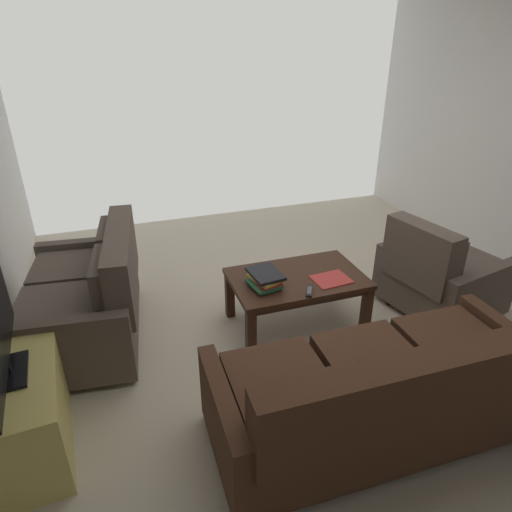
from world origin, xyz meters
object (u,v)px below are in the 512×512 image
(coffee_table, at_px, (297,284))
(tv_stand, at_px, (20,410))
(tv_remote, at_px, (309,291))
(loveseat_near, at_px, (89,297))
(book_stack, at_px, (265,279))
(loose_magazine, at_px, (331,279))
(armchair_side, at_px, (438,274))
(sofa_main, at_px, (383,393))

(coffee_table, height_order, tv_stand, tv_stand)
(coffee_table, distance_m, tv_remote, 0.27)
(tv_stand, xyz_separation_m, tv_remote, (-2.01, -0.38, 0.20))
(loveseat_near, height_order, tv_remote, loveseat_near)
(book_stack, bearing_deg, tv_remote, 147.05)
(tv_stand, distance_m, tv_remote, 2.05)
(tv_remote, bearing_deg, coffee_table, -92.47)
(book_stack, relative_size, tv_remote, 1.98)
(coffee_table, xyz_separation_m, tv_remote, (0.01, 0.26, 0.08))
(tv_stand, bearing_deg, loose_magazine, -167.45)
(loveseat_near, bearing_deg, armchair_side, 169.34)
(armchair_side, bearing_deg, loveseat_near, -10.66)
(loveseat_near, distance_m, coffee_table, 1.65)
(armchair_side, distance_m, book_stack, 1.57)
(sofa_main, relative_size, loose_magazine, 6.91)
(sofa_main, relative_size, coffee_table, 1.86)
(tv_remote, bearing_deg, tv_stand, 10.77)
(tv_remote, relative_size, loose_magazine, 0.56)
(coffee_table, xyz_separation_m, loose_magazine, (-0.24, 0.14, 0.07))
(sofa_main, xyz_separation_m, loveseat_near, (1.61, -1.61, 0.03))
(armchair_side, bearing_deg, sofa_main, 40.71)
(sofa_main, distance_m, tv_stand, 2.11)
(loveseat_near, relative_size, book_stack, 4.47)
(tv_stand, bearing_deg, armchair_side, -172.10)
(loose_magazine, bearing_deg, tv_stand, 98.14)
(loveseat_near, relative_size, loose_magazine, 4.95)
(loveseat_near, xyz_separation_m, book_stack, (-1.31, 0.42, 0.15))
(sofa_main, bearing_deg, coffee_table, -89.90)
(loose_magazine, bearing_deg, tv_remote, 111.54)
(loveseat_near, height_order, loose_magazine, loveseat_near)
(coffee_table, relative_size, tv_stand, 1.10)
(coffee_table, xyz_separation_m, book_stack, (0.30, 0.07, 0.13))
(loveseat_near, bearing_deg, sofa_main, 135.04)
(book_stack, xyz_separation_m, tv_remote, (-0.29, 0.19, -0.06))
(coffee_table, bearing_deg, tv_remote, 87.53)
(sofa_main, bearing_deg, armchair_side, -139.29)
(loveseat_near, bearing_deg, coffee_table, 167.59)
(coffee_table, distance_m, tv_stand, 2.12)
(coffee_table, bearing_deg, loose_magazine, 149.95)
(armchair_side, relative_size, tv_remote, 6.18)
(tv_remote, bearing_deg, armchair_side, -176.74)
(coffee_table, bearing_deg, armchair_side, 171.63)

